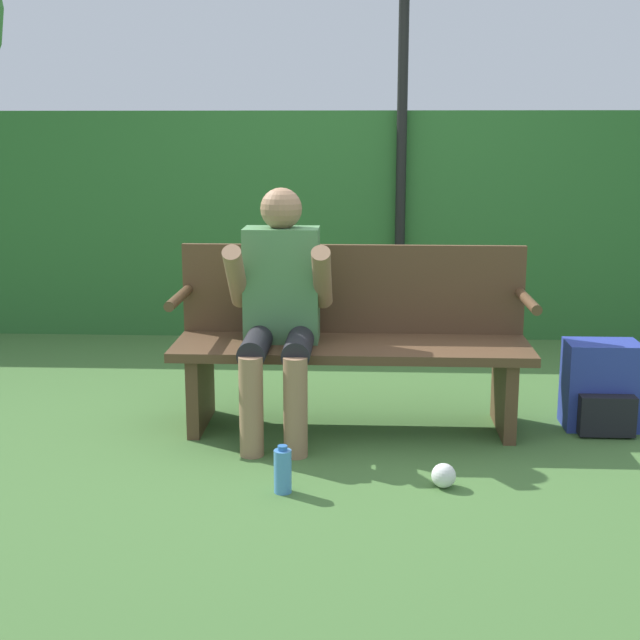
# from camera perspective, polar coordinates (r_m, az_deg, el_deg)

# --- Properties ---
(ground_plane) EXTENTS (40.00, 40.00, 0.00)m
(ground_plane) POSITION_cam_1_polar(r_m,az_deg,el_deg) (4.50, 1.98, -6.87)
(ground_plane) COLOR #426B33
(hedge_back) EXTENTS (12.00, 0.53, 1.59)m
(hedge_back) POSITION_cam_1_polar(r_m,az_deg,el_deg) (6.51, 2.35, 6.22)
(hedge_back) COLOR #2D662D
(hedge_back) RESTS_ON ground
(park_bench) EXTENTS (1.75, 0.51, 0.89)m
(park_bench) POSITION_cam_1_polar(r_m,az_deg,el_deg) (4.45, 2.04, -1.17)
(park_bench) COLOR #513823
(park_bench) RESTS_ON ground
(person_seated) EXTENTS (0.50, 0.63, 1.19)m
(person_seated) POSITION_cam_1_polar(r_m,az_deg,el_deg) (4.29, -2.59, 1.13)
(person_seated) COLOR #4C7F4C
(person_seated) RESTS_ON ground
(backpack) EXTENTS (0.36, 0.31, 0.44)m
(backpack) POSITION_cam_1_polar(r_m,az_deg,el_deg) (4.65, 17.54, -4.16)
(backpack) COLOR #283893
(backpack) RESTS_ON ground
(water_bottle) EXTENTS (0.07, 0.07, 0.20)m
(water_bottle) POSITION_cam_1_polar(r_m,az_deg,el_deg) (3.71, -2.40, -9.60)
(water_bottle) COLOR #4C8CCC
(water_bottle) RESTS_ON ground
(signpost) EXTENTS (0.47, 0.09, 2.82)m
(signpost) POSITION_cam_1_polar(r_m,az_deg,el_deg) (6.15, 5.30, 13.71)
(signpost) COLOR black
(signpost) RESTS_ON ground
(parked_car) EXTENTS (4.04, 2.03, 1.27)m
(parked_car) POSITION_cam_1_polar(r_m,az_deg,el_deg) (16.79, 13.61, 8.92)
(parked_car) COLOR black
(parked_car) RESTS_ON ground
(litter_crumple) EXTENTS (0.10, 0.10, 0.10)m
(litter_crumple) POSITION_cam_1_polar(r_m,az_deg,el_deg) (3.80, 7.92, -9.83)
(litter_crumple) COLOR silver
(litter_crumple) RESTS_ON ground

